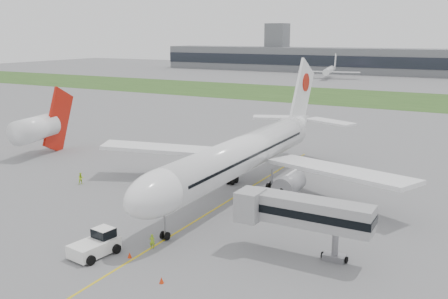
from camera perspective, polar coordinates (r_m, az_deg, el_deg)
The scene contains 14 objects.
ground at distance 67.67m, azimuth 0.61°, elevation -5.82°, with size 600.00×600.00×0.00m, color gray.
apron_markings at distance 63.55m, azimuth -1.51°, elevation -7.10°, with size 70.00×70.00×0.04m, color gold, non-canonical shape.
grass_strip at distance 180.44m, azimuth 18.84°, elevation 5.43°, with size 600.00×50.00×0.02m, color #294D1D.
terminal_building at distance 288.41m, azimuth 22.83°, elevation 9.13°, with size 320.00×22.30×14.00m.
control_tower at distance 313.28m, azimuth 6.01°, elevation 9.02°, with size 12.00×12.00×56.00m, color gray, non-canonical shape.
airliner at distance 70.27m, azimuth 2.49°, elevation -0.30°, with size 48.13×53.95×17.88m.
pushback_tug at distance 53.13m, azimuth -14.33°, elevation -10.37°, with size 3.88×5.23×2.50m.
jet_bridge at distance 50.55m, azimuth 8.66°, elevation -7.04°, with size 13.62×3.88×6.30m.
safety_cone_left at distance 51.97m, azimuth -10.74°, elevation -11.76°, with size 0.43×0.43×0.59m, color red.
safety_cone_right at distance 46.74m, azimuth -7.16°, elevation -14.59°, with size 0.44×0.44×0.61m, color red.
ground_crew_near at distance 53.47m, azimuth -8.22°, elevation -10.34°, with size 0.58×0.38×1.59m, color #94C520.
ground_crew_far at distance 77.37m, azimuth -16.03°, elevation -3.21°, with size 0.87×0.67×1.78m, color #D1FF2A.
neighbor_aircraft at distance 97.60m, azimuth -20.46°, elevation 2.35°, with size 6.31×16.02×12.93m.
distant_aircraft_left at distance 257.10m, azimuth 11.87°, elevation 7.94°, with size 30.22×26.67×11.56m, color white, non-canonical shape.
Camera 1 is at (29.93, -56.59, 21.95)m, focal length 40.00 mm.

